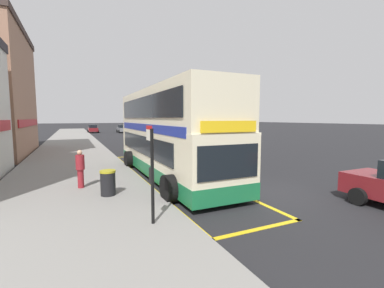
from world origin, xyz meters
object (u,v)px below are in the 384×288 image
(litter_bin, at_px, (108,183))
(bus_stop_sign, at_px, (151,166))
(parked_car_maroon_behind, at_px, (93,129))
(double_decker_bus, at_px, (168,136))
(parked_car_grey_across, at_px, (123,129))
(pedestrian_waiting_near_sign, at_px, (80,167))

(litter_bin, bearing_deg, bus_stop_sign, -76.07)
(parked_car_maroon_behind, bearing_deg, double_decker_bus, -91.78)
(parked_car_grey_across, distance_m, litter_bin, 45.55)
(bus_stop_sign, relative_size, parked_car_maroon_behind, 0.63)
(parked_car_maroon_behind, bearing_deg, bus_stop_sign, -94.81)
(bus_stop_sign, bearing_deg, parked_car_grey_across, 81.06)
(double_decker_bus, relative_size, litter_bin, 12.17)
(parked_car_maroon_behind, relative_size, litter_bin, 4.50)
(parked_car_maroon_behind, bearing_deg, pedestrian_waiting_near_sign, -97.11)
(double_decker_bus, distance_m, pedestrian_waiting_near_sign, 4.51)
(double_decker_bus, bearing_deg, parked_car_maroon_behind, 90.84)
(double_decker_bus, height_order, bus_stop_sign, double_decker_bus)
(parked_car_grey_across, bearing_deg, litter_bin, -100.90)
(bus_stop_sign, distance_m, parked_car_maroon_behind, 50.17)
(parked_car_grey_across, relative_size, litter_bin, 4.50)
(bus_stop_sign, distance_m, litter_bin, 3.40)
(bus_stop_sign, height_order, parked_car_grey_across, bus_stop_sign)
(litter_bin, bearing_deg, double_decker_bus, 39.04)
(double_decker_bus, distance_m, litter_bin, 4.54)
(double_decker_bus, bearing_deg, litter_bin, -140.96)
(litter_bin, bearing_deg, parked_car_maroon_behind, 86.72)
(double_decker_bus, xyz_separation_m, pedestrian_waiting_near_sign, (-4.22, -1.17, -1.09))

